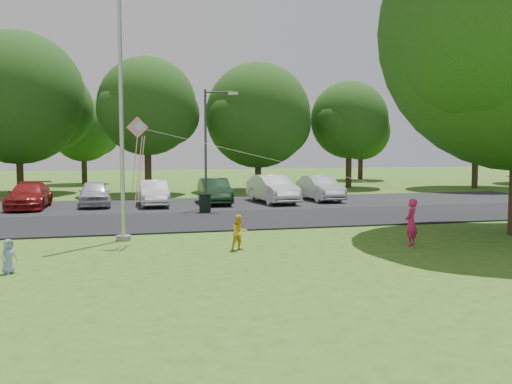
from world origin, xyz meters
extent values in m
plane|color=#366219|center=(0.00, 0.00, 0.00)|extent=(120.00, 120.00, 0.00)
cube|color=black|center=(0.00, 9.00, 0.03)|extent=(60.00, 6.00, 0.06)
cube|color=black|center=(0.00, 15.50, 0.03)|extent=(42.00, 7.00, 0.06)
cylinder|color=#B7BABF|center=(-3.50, 5.00, 5.00)|extent=(0.14, 0.14, 10.00)
cylinder|color=gray|center=(-3.50, 5.00, 0.08)|extent=(0.50, 0.50, 0.16)
cylinder|color=#3F3F44|center=(0.55, 13.00, 2.90)|extent=(0.12, 0.12, 5.80)
cylinder|color=#3F3F44|center=(1.17, 12.73, 5.66)|extent=(1.28, 0.61, 0.08)
cube|color=silver|center=(1.80, 12.47, 5.59)|extent=(0.48, 0.37, 0.14)
cylinder|color=black|center=(0.30, 11.69, 0.43)|extent=(0.53, 0.53, 0.85)
cylinder|color=black|center=(0.30, 11.69, 0.88)|extent=(0.57, 0.57, 0.05)
sphere|color=#183C10|center=(7.97, 1.59, 6.67)|extent=(5.93, 5.93, 5.93)
sphere|color=#183C10|center=(7.65, 1.83, 6.31)|extent=(5.14, 5.14, 5.14)
cylinder|color=#332316|center=(-9.60, 25.24, 1.60)|extent=(0.44, 0.44, 3.19)
sphere|color=#183C10|center=(-9.60, 25.24, 6.17)|extent=(8.50, 8.50, 8.50)
sphere|color=#183C10|center=(-7.68, 26.09, 5.53)|extent=(5.53, 5.53, 5.53)
cylinder|color=#332316|center=(-1.58, 22.90, 1.71)|extent=(0.44, 0.44, 3.43)
sphere|color=#183C10|center=(-1.58, 22.90, 5.62)|extent=(6.27, 6.27, 6.27)
sphere|color=#183C10|center=(-0.17, 23.53, 5.15)|extent=(4.07, 4.07, 4.07)
sphere|color=#183C10|center=(-2.84, 22.12, 5.31)|extent=(3.76, 3.76, 3.76)
cylinder|color=#332316|center=(6.03, 24.17, 1.33)|extent=(0.44, 0.44, 2.66)
sphere|color=#183C10|center=(6.03, 24.17, 5.20)|extent=(7.27, 7.27, 7.27)
sphere|color=#183C10|center=(7.66, 24.89, 4.66)|extent=(4.72, 4.72, 4.72)
sphere|color=#183C10|center=(4.57, 23.26, 4.84)|extent=(4.36, 4.36, 4.36)
cylinder|color=#332316|center=(13.12, 24.89, 1.51)|extent=(0.44, 0.44, 3.02)
sphere|color=#183C10|center=(13.12, 24.89, 5.00)|extent=(5.67, 5.67, 5.67)
sphere|color=#183C10|center=(14.39, 25.46, 4.58)|extent=(3.68, 3.68, 3.68)
sphere|color=#183C10|center=(11.98, 24.18, 4.72)|extent=(3.40, 3.40, 3.40)
cylinder|color=#332316|center=(21.92, 22.25, 1.71)|extent=(0.44, 0.44, 3.42)
sphere|color=#183C10|center=(21.92, 22.25, 6.49)|extent=(8.77, 8.77, 8.77)
sphere|color=#183C10|center=(23.89, 23.13, 5.84)|extent=(5.70, 5.70, 5.70)
sphere|color=#183C10|center=(20.17, 21.15, 6.06)|extent=(5.26, 5.26, 5.26)
cylinder|color=#332316|center=(-6.00, 34.00, 1.30)|extent=(0.44, 0.44, 2.60)
sphere|color=#183C10|center=(-6.00, 34.00, 4.42)|extent=(5.20, 5.20, 5.20)
sphere|color=#183C10|center=(-4.83, 34.52, 4.03)|extent=(3.38, 3.38, 3.38)
sphere|color=#183C10|center=(-7.04, 33.35, 4.16)|extent=(3.12, 3.12, 3.12)
cylinder|color=#332316|center=(18.00, 33.50, 1.30)|extent=(0.44, 0.44, 2.60)
sphere|color=#183C10|center=(18.00, 33.50, 4.42)|extent=(5.20, 5.20, 5.20)
sphere|color=#183C10|center=(19.17, 34.02, 4.03)|extent=(3.38, 3.38, 3.38)
sphere|color=#183C10|center=(16.96, 32.85, 4.16)|extent=(3.12, 3.12, 3.12)
imported|color=maroon|center=(-7.78, 15.41, 0.69)|extent=(1.98, 4.43, 1.26)
imported|color=silver|center=(-4.71, 15.73, 0.71)|extent=(1.64, 3.83, 1.29)
imported|color=silver|center=(-1.79, 15.27, 0.71)|extent=(1.38, 3.93, 1.29)
imported|color=black|center=(1.41, 15.45, 0.73)|extent=(1.54, 4.09, 1.33)
imported|color=silver|center=(4.55, 15.25, 0.80)|extent=(2.00, 4.61, 1.47)
imported|color=#B2B7BF|center=(7.47, 15.80, 0.74)|extent=(1.62, 4.20, 1.37)
imported|color=#D71C5E|center=(5.18, 1.72, 0.74)|extent=(0.64, 0.62, 1.48)
imported|color=yellow|center=(-0.17, 2.33, 0.54)|extent=(0.61, 0.53, 1.07)
imported|color=#849BCA|center=(-6.32, 0.65, 0.43)|extent=(0.49, 0.49, 0.86)
cube|color=pink|center=(-3.03, 4.10, 3.70)|extent=(0.68, 0.05, 0.68)
cube|color=#8CC6E5|center=(-2.98, 4.07, 3.72)|extent=(0.32, 0.04, 0.32)
cylinder|color=white|center=(1.08, 2.91, 2.69)|extent=(8.22, 2.39, 2.04)
cylinder|color=pink|center=(-3.13, 4.10, 2.54)|extent=(0.22, 0.28, 1.80)
cylinder|color=pink|center=(-2.93, 4.15, 2.40)|extent=(0.25, 0.47, 2.06)
cylinder|color=pink|center=(-3.03, 4.02, 2.25)|extent=(0.27, 0.69, 2.30)
camera|label=1|loc=(-3.83, -14.16, 3.14)|focal=40.00mm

